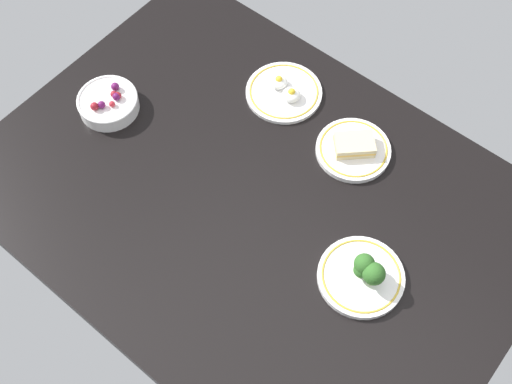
% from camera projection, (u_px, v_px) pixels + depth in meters
% --- Properties ---
extents(dining_table, '(1.32, 0.95, 0.04)m').
position_uv_depth(dining_table, '(256.00, 200.00, 1.58)').
color(dining_table, black).
rests_on(dining_table, ground).
extents(plate_broccoli, '(0.20, 0.20, 0.09)m').
position_uv_depth(plate_broccoli, '(363.00, 275.00, 1.44)').
color(plate_broccoli, white).
rests_on(plate_broccoli, dining_table).
extents(bowl_berries, '(0.16, 0.16, 0.06)m').
position_uv_depth(bowl_berries, '(108.00, 103.00, 1.68)').
color(bowl_berries, white).
rests_on(bowl_berries, dining_table).
extents(plate_sandwich, '(0.19, 0.19, 0.05)m').
position_uv_depth(plate_sandwich, '(353.00, 149.00, 1.62)').
color(plate_sandwich, white).
rests_on(plate_sandwich, dining_table).
extents(plate_eggs, '(0.20, 0.20, 0.05)m').
position_uv_depth(plate_eggs, '(284.00, 91.00, 1.71)').
color(plate_eggs, white).
rests_on(plate_eggs, dining_table).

